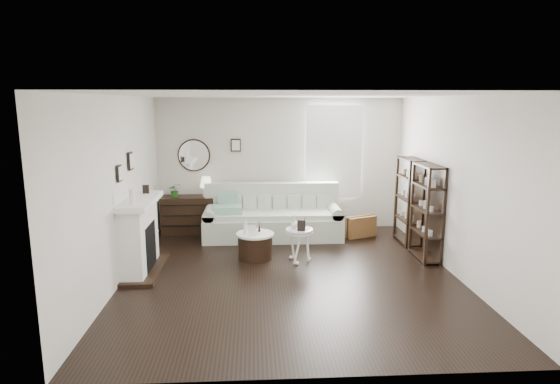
{
  "coord_description": "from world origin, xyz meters",
  "views": [
    {
      "loc": [
        -0.55,
        -6.79,
        2.59
      ],
      "look_at": [
        -0.11,
        0.8,
        1.14
      ],
      "focal_mm": 30.0,
      "sensor_mm": 36.0,
      "label": 1
    }
  ],
  "objects": [
    {
      "name": "card_frame_drum",
      "position": [
        -0.58,
        0.65,
        0.53
      ],
      "size": [
        0.14,
        0.07,
        0.18
      ],
      "primitive_type": "cube",
      "rotation": [
        -0.21,
        0.0,
        0.14
      ],
      "color": "silver",
      "rests_on": "drum_table"
    },
    {
      "name": "drum_table",
      "position": [
        -0.53,
        0.8,
        0.22
      ],
      "size": [
        0.63,
        0.63,
        0.44
      ],
      "rotation": [
        0.0,
        0.0,
        0.35
      ],
      "color": "black",
      "rests_on": "ground"
    },
    {
      "name": "card_frame_ped",
      "position": [
        0.21,
        0.48,
        0.64
      ],
      "size": [
        0.14,
        0.07,
        0.17
      ],
      "primitive_type": "cube",
      "rotation": [
        -0.21,
        0.0,
        -0.19
      ],
      "color": "black",
      "rests_on": "pedestal_table"
    },
    {
      "name": "room",
      "position": [
        0.73,
        2.7,
        1.6
      ],
      "size": [
        5.5,
        5.5,
        5.5
      ],
      "color": "black",
      "rests_on": "ground"
    },
    {
      "name": "suitcase",
      "position": [
        1.54,
        1.99,
        0.2
      ],
      "size": [
        0.64,
        0.42,
        0.41
      ],
      "primitive_type": "cube",
      "rotation": [
        0.0,
        0.0,
        0.39
      ],
      "color": "brown",
      "rests_on": "ground"
    },
    {
      "name": "table_lamp",
      "position": [
        -1.5,
        2.47,
        0.95
      ],
      "size": [
        0.31,
        0.31,
        0.39
      ],
      "primitive_type": null,
      "rotation": [
        0.0,
        0.0,
        0.33
      ],
      "color": "#F2E6CC",
      "rests_on": "dresser"
    },
    {
      "name": "flask_ped",
      "position": [
        0.11,
        0.62,
        0.67
      ],
      "size": [
        0.13,
        0.13,
        0.23
      ],
      "primitive_type": null,
      "color": "silver",
      "rests_on": "pedestal_table"
    },
    {
      "name": "dresser",
      "position": [
        -1.83,
        2.47,
        0.38
      ],
      "size": [
        1.13,
        0.49,
        0.75
      ],
      "color": "black",
      "rests_on": "ground"
    },
    {
      "name": "shelf_unit_near",
      "position": [
        2.33,
        0.65,
        0.8
      ],
      "size": [
        0.3,
        0.8,
        1.6
      ],
      "color": "black",
      "rests_on": "ground"
    },
    {
      "name": "fireplace",
      "position": [
        -2.32,
        0.3,
        0.54
      ],
      "size": [
        0.5,
        1.4,
        1.84
      ],
      "color": "white",
      "rests_on": "ground"
    },
    {
      "name": "pedestal_table",
      "position": [
        0.19,
        0.6,
        0.51
      ],
      "size": [
        0.46,
        0.46,
        0.56
      ],
      "rotation": [
        0.0,
        0.0,
        -0.27
      ],
      "color": "white",
      "rests_on": "ground"
    },
    {
      "name": "quilt",
      "position": [
        -1.05,
        1.95,
        0.6
      ],
      "size": [
        0.57,
        0.47,
        0.14
      ],
      "primitive_type": "cube",
      "rotation": [
        0.0,
        0.0,
        0.05
      ],
      "color": "#2A9A6E",
      "rests_on": "sofa"
    },
    {
      "name": "sofa",
      "position": [
        -0.19,
        2.08,
        0.34
      ],
      "size": [
        2.65,
        0.92,
        1.03
      ],
      "color": "#B2BFAA",
      "rests_on": "ground"
    },
    {
      "name": "shelf_unit_far",
      "position": [
        2.33,
        1.55,
        0.8
      ],
      "size": [
        0.3,
        0.8,
        1.6
      ],
      "color": "black",
      "rests_on": "ground"
    },
    {
      "name": "eiffel_drum",
      "position": [
        -0.46,
        0.85,
        0.53
      ],
      "size": [
        0.11,
        0.11,
        0.17
      ],
      "primitive_type": null,
      "rotation": [
        0.0,
        0.0,
        0.06
      ],
      "color": "black",
      "rests_on": "drum_table"
    },
    {
      "name": "bottle_drum",
      "position": [
        -0.69,
        0.73,
        0.58
      ],
      "size": [
        0.06,
        0.06,
        0.27
      ],
      "primitive_type": "cylinder",
      "color": "silver",
      "rests_on": "drum_table"
    },
    {
      "name": "potted_plant",
      "position": [
        -2.11,
        2.42,
        0.89
      ],
      "size": [
        0.31,
        0.29,
        0.28
      ],
      "primitive_type": "imported",
      "rotation": [
        0.0,
        0.0,
        0.34
      ],
      "color": "#225E1A",
      "rests_on": "dresser"
    },
    {
      "name": "eiffel_ped",
      "position": [
        0.28,
        0.63,
        0.64
      ],
      "size": [
        0.12,
        0.12,
        0.17
      ],
      "primitive_type": null,
      "rotation": [
        0.0,
        0.0,
        -0.31
      ],
      "color": "black",
      "rests_on": "pedestal_table"
    }
  ]
}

